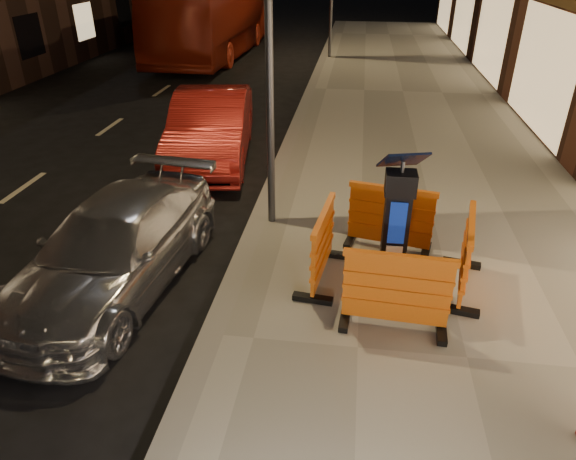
# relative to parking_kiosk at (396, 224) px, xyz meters

# --- Properties ---
(ground_plane) EXTENTS (120.00, 120.00, 0.00)m
(ground_plane) POSITION_rel_parking_kiosk_xyz_m (-2.17, -1.40, -1.07)
(ground_plane) COLOR black
(ground_plane) RESTS_ON ground
(sidewalk) EXTENTS (6.00, 60.00, 0.15)m
(sidewalk) POSITION_rel_parking_kiosk_xyz_m (0.83, -1.40, -1.00)
(sidewalk) COLOR gray
(sidewalk) RESTS_ON ground
(kerb) EXTENTS (0.30, 60.00, 0.15)m
(kerb) POSITION_rel_parking_kiosk_xyz_m (-2.17, -1.40, -1.00)
(kerb) COLOR slate
(kerb) RESTS_ON ground
(parking_kiosk) EXTENTS (0.67, 0.67, 1.85)m
(parking_kiosk) POSITION_rel_parking_kiosk_xyz_m (0.00, 0.00, 0.00)
(parking_kiosk) COLOR black
(parking_kiosk) RESTS_ON sidewalk
(barrier_front) EXTENTS (1.36, 0.64, 1.03)m
(barrier_front) POSITION_rel_parking_kiosk_xyz_m (0.00, -0.95, -0.41)
(barrier_front) COLOR orange
(barrier_front) RESTS_ON sidewalk
(barrier_back) EXTENTS (1.41, 0.81, 1.03)m
(barrier_back) POSITION_rel_parking_kiosk_xyz_m (0.00, 0.95, -0.41)
(barrier_back) COLOR orange
(barrier_back) RESTS_ON sidewalk
(barrier_kerbside) EXTENTS (0.70, 1.38, 1.03)m
(barrier_kerbside) POSITION_rel_parking_kiosk_xyz_m (-0.95, 0.00, -0.41)
(barrier_kerbside) COLOR orange
(barrier_kerbside) RESTS_ON sidewalk
(barrier_bldgside) EXTENTS (0.79, 1.40, 1.03)m
(barrier_bldgside) POSITION_rel_parking_kiosk_xyz_m (0.95, 0.00, -0.41)
(barrier_bldgside) COLOR orange
(barrier_bldgside) RESTS_ON sidewalk
(car_silver) EXTENTS (2.18, 4.36, 1.22)m
(car_silver) POSITION_rel_parking_kiosk_xyz_m (-3.80, -0.33, -1.07)
(car_silver) COLOR silver
(car_silver) RESTS_ON ground
(car_red) EXTENTS (2.22, 4.72, 1.49)m
(car_red) POSITION_rel_parking_kiosk_xyz_m (-3.78, 4.65, -1.07)
(car_red) COLOR maroon
(car_red) RESTS_ON ground
(bus_doubledecker) EXTENTS (2.92, 11.78, 3.27)m
(bus_doubledecker) POSITION_rel_parking_kiosk_xyz_m (-6.97, 17.49, -1.07)
(bus_doubledecker) COLOR maroon
(bus_doubledecker) RESTS_ON ground
(street_lamp_mid) EXTENTS (0.12, 0.12, 6.00)m
(street_lamp_mid) POSITION_rel_parking_kiosk_xyz_m (-1.92, 1.60, 2.08)
(street_lamp_mid) COLOR #3F3F44
(street_lamp_mid) RESTS_ON sidewalk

